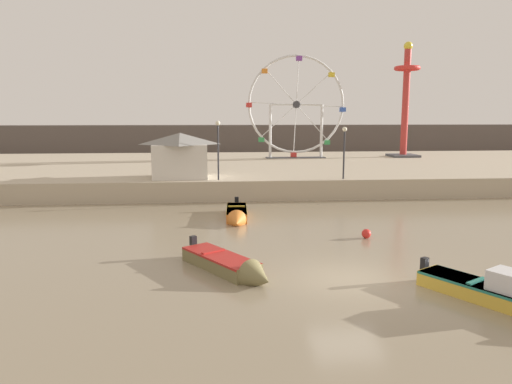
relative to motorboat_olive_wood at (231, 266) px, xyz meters
The scene contains 11 objects.
ground_plane 4.17m from the motorboat_olive_wood, 13.39° to the right, with size 240.00×240.00×0.00m, color gray.
quay_promenade 27.46m from the motorboat_olive_wood, 81.52° to the left, with size 110.00×25.18×1.38m, color #B7A88E.
distant_town_skyline 48.52m from the motorboat_olive_wood, 85.21° to the left, with size 140.00×3.00×4.40m, color #564C47.
motorboat_olive_wood is the anchor object (origin of this frame).
motorboat_orange_hull 9.10m from the motorboat_olive_wood, 85.99° to the left, with size 1.31×4.85×1.11m.
ferris_wheel_white_frame 33.21m from the motorboat_olive_wood, 76.18° to the left, with size 10.13×1.20×10.30m.
drop_tower_red_tower 38.17m from the motorboat_olive_wood, 58.98° to the left, with size 2.80×2.80×11.73m.
carnival_booth_white_ticket 17.44m from the motorboat_olive_wood, 99.71° to the left, with size 4.17×3.61×3.13m.
promenade_lamp_near 17.75m from the motorboat_olive_wood, 61.52° to the left, with size 0.32×0.32×3.55m.
promenade_lamp_far 15.93m from the motorboat_olive_wood, 91.02° to the left, with size 0.32×0.32×3.97m.
mooring_buoy_orange 7.94m from the motorboat_olive_wood, 34.91° to the left, with size 0.44×0.44×0.44m, color red.
Camera 1 is at (-4.64, -15.87, 5.72)m, focal length 33.69 mm.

